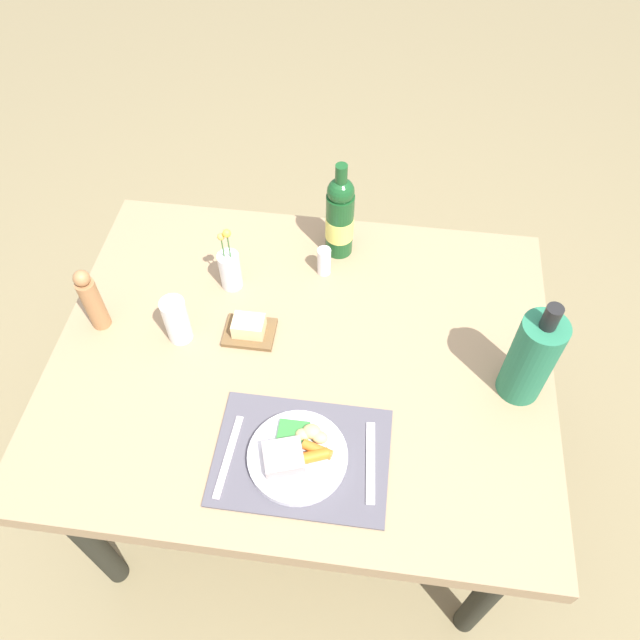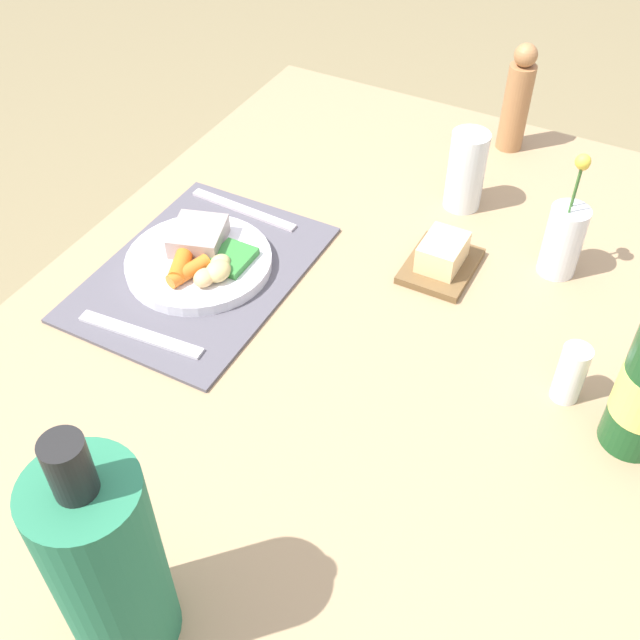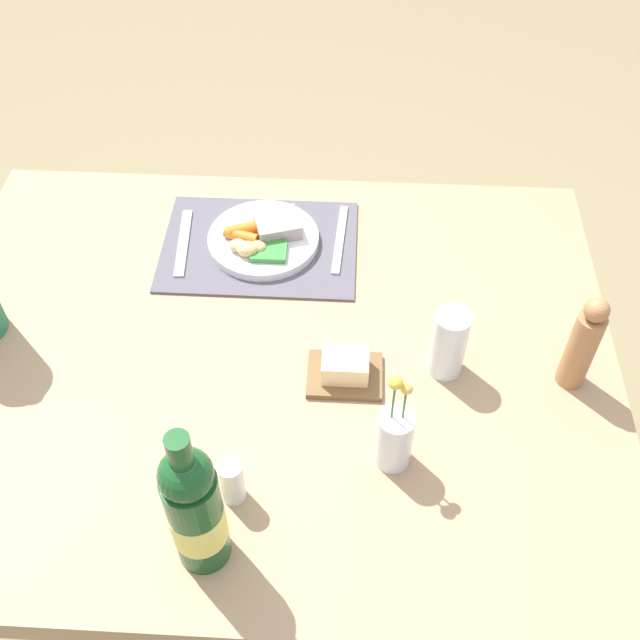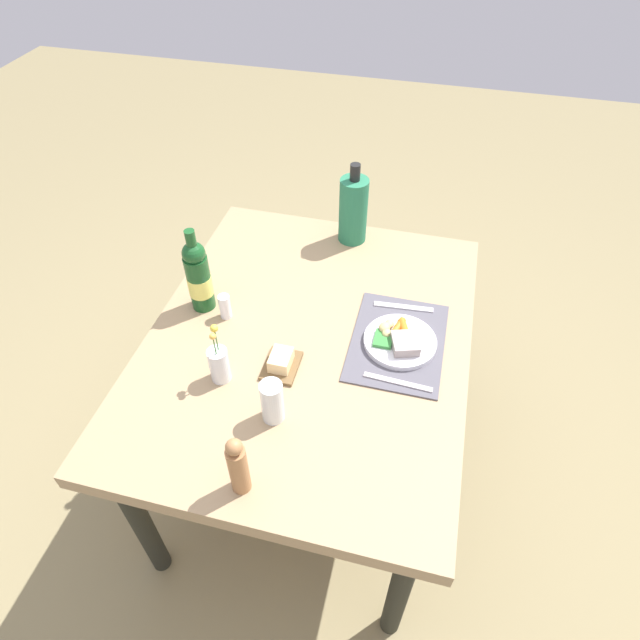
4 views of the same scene
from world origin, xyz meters
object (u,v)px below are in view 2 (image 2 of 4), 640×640
dinner_plate (200,259)px  water_tumbler (465,175)px  dining_table (372,352)px  knife (140,334)px  salt_shaker (571,373)px  butter_dish (442,258)px  pepper_mill (517,100)px  flower_vase (564,238)px  cooler_bottle (107,563)px  fork (243,210)px

dinner_plate → water_tumbler: bearing=139.7°
dining_table → knife: 0.35m
dining_table → knife: knife is taller
water_tumbler → salt_shaker: size_ratio=1.57×
knife → butter_dish: size_ratio=1.50×
water_tumbler → salt_shaker: 0.43m
dinner_plate → salt_shaker: (-0.01, 0.56, 0.02)m
pepper_mill → flower_vase: (0.31, 0.18, -0.03)m
flower_vase → butter_dish: flower_vase is taller
dinner_plate → dining_table: bearing=96.7°
cooler_bottle → salt_shaker: bearing=148.8°
fork → salt_shaker: size_ratio=2.32×
water_tumbler → flower_vase: bearing=63.7°
dining_table → fork: size_ratio=6.23×
butter_dish → cooler_bottle: size_ratio=0.42×
pepper_mill → flower_vase: size_ratio=0.95×
fork → water_tumbler: (-0.19, 0.31, 0.05)m
dinner_plate → flower_vase: bearing=117.8°
fork → butter_dish: (-0.02, 0.34, 0.01)m
knife → flower_vase: 0.64m
pepper_mill → dining_table: bearing=-3.1°
cooler_bottle → dinner_plate: bearing=-153.3°
pepper_mill → salt_shaker: bearing=24.7°
salt_shaker → flower_vase: size_ratio=0.41×
salt_shaker → butter_dish: salt_shaker is taller
flower_vase → fork: bearing=-78.6°
water_tumbler → flower_vase: (0.09, 0.19, 0.00)m
dinner_plate → cooler_bottle: (0.50, 0.25, 0.11)m
salt_shaker → fork: bearing=-103.7°
dinner_plate → pepper_mill: pepper_mill is taller
dinner_plate → butter_dish: bearing=118.2°
butter_dish → cooler_bottle: cooler_bottle is taller
dining_table → dinner_plate: bearing=-83.3°
dining_table → salt_shaker: salt_shaker is taller
dinner_plate → flower_vase: size_ratio=1.06×
flower_vase → butter_dish: size_ratio=1.62×
fork → water_tumbler: bearing=125.0°
dining_table → pepper_mill: (-0.53, 0.03, 0.17)m
fork → butter_dish: 0.35m
salt_shaker → pepper_mill: bearing=-155.3°
fork → knife: (0.32, 0.03, 0.00)m
dinner_plate → knife: dinner_plate is taller
fork → butter_dish: bearing=96.7°
cooler_bottle → dining_table: bearing=177.1°
water_tumbler → flower_vase: size_ratio=0.65×
dining_table → flower_vase: flower_vase is taller
water_tumbler → salt_shaker: (0.34, 0.27, -0.02)m
butter_dish → knife: bearing=-43.2°
butter_dish → salt_shaker: bearing=55.5°
dinner_plate → cooler_bottle: size_ratio=0.72×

